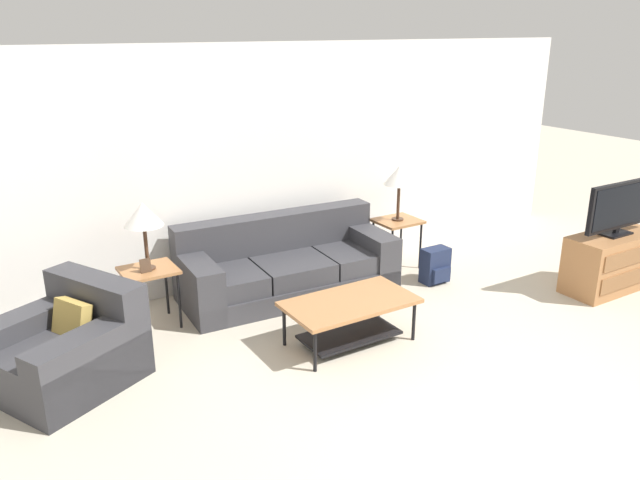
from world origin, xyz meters
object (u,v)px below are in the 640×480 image
object	(u,v)px
table_lamp_left	(143,215)
tv_console	(611,262)
backpack	(435,266)
table_lamp_right	(399,176)
side_table_left	(149,276)
couch	(287,267)
television	(620,207)
armchair	(67,349)
side_table_right	(397,225)
coffee_table	(350,311)

from	to	relation	value
table_lamp_left	tv_console	distance (m)	4.95
table_lamp_left	backpack	distance (m)	3.25
table_lamp_right	backpack	size ratio (longest dim) A/B	1.62
side_table_left	couch	bearing A→B (deg)	0.78
side_table_left	television	size ratio (longest dim) A/B	0.59
table_lamp_right	side_table_left	bearing A→B (deg)	180.00
table_lamp_right	tv_console	distance (m)	2.49
tv_console	television	size ratio (longest dim) A/B	1.10
armchair	backpack	world-z (taller)	armchair
table_lamp_left	tv_console	size ratio (longest dim) A/B	0.59
backpack	television	bearing A→B (deg)	-37.44
side_table_left	television	distance (m)	4.90
couch	side_table_left	bearing A→B (deg)	-179.22
side_table_right	television	size ratio (longest dim) A/B	0.59
table_lamp_left	television	distance (m)	4.88
table_lamp_right	tv_console	xyz separation A→B (m)	(1.58, -1.76, -0.80)
coffee_table	table_lamp_left	size ratio (longest dim) A/B	1.82
backpack	side_table_left	bearing A→B (deg)	168.76
armchair	television	size ratio (longest dim) A/B	1.35
table_lamp_left	television	world-z (taller)	table_lamp_left
armchair	table_lamp_left	world-z (taller)	table_lamp_left
side_table_left	side_table_right	bearing A→B (deg)	0.00
coffee_table	backpack	bearing A→B (deg)	22.43
tv_console	table_lamp_left	bearing A→B (deg)	158.92
couch	armchair	distance (m)	2.46
coffee_table	television	bearing A→B (deg)	-8.65
table_lamp_left	table_lamp_right	distance (m)	2.98
armchair	side_table_right	size ratio (longest dim) A/B	2.29
coffee_table	side_table_right	world-z (taller)	side_table_right
coffee_table	tv_console	world-z (taller)	tv_console
table_lamp_right	armchair	bearing A→B (deg)	-170.93
side_table_left	backpack	size ratio (longest dim) A/B	1.47
armchair	side_table_left	xyz separation A→B (m)	(0.88, 0.62, 0.24)
armchair	television	bearing A→B (deg)	-11.84
couch	tv_console	xyz separation A→B (m)	(3.06, -1.78, 0.02)
coffee_table	table_lamp_left	world-z (taller)	table_lamp_left
coffee_table	table_lamp_right	size ratio (longest dim) A/B	1.82
side_table_right	tv_console	size ratio (longest dim) A/B	0.53
coffee_table	armchair	bearing A→B (deg)	163.97
table_lamp_right	television	world-z (taller)	table_lamp_right
couch	television	world-z (taller)	television
couch	television	size ratio (longest dim) A/B	2.33
side_table_left	table_lamp_left	xyz separation A→B (m)	(0.00, 0.00, 0.59)
coffee_table	television	size ratio (longest dim) A/B	1.18
armchair	backpack	bearing A→B (deg)	0.12
armchair	coffee_table	world-z (taller)	armchair
coffee_table	tv_console	bearing A→B (deg)	-8.66
side_table_left	side_table_right	world-z (taller)	same
side_table_left	coffee_table	bearing A→B (deg)	-41.87
side_table_left	side_table_right	distance (m)	2.98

